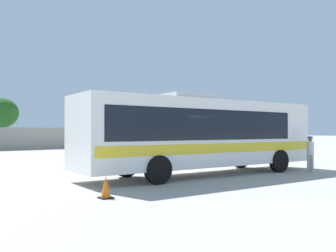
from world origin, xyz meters
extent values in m
plane|color=#A3A099|center=(0.00, 10.00, 0.00)|extent=(300.00, 300.00, 0.00)
cube|color=#9E998C|center=(0.00, 27.26, 1.16)|extent=(80.00, 0.30, 2.31)
cube|color=white|center=(0.61, 0.00, 1.83)|extent=(11.63, 3.49, 2.78)
cube|color=black|center=(0.04, 0.05, 2.17)|extent=(9.58, 3.35, 1.22)
cube|color=yellow|center=(0.61, 0.00, 1.22)|extent=(11.40, 3.50, 0.39)
cube|color=#19212D|center=(6.34, -0.48, 2.33)|extent=(0.23, 2.29, 1.45)
cube|color=yellow|center=(6.34, -0.48, 0.78)|extent=(0.27, 2.50, 0.67)
cube|color=#B2B2B2|center=(-0.24, 0.07, 3.34)|extent=(2.31, 1.58, 0.24)
cylinder|color=black|center=(4.25, 0.93, 0.52)|extent=(1.06, 0.39, 1.04)
cylinder|color=black|center=(4.05, -1.51, 0.52)|extent=(1.06, 0.39, 1.04)
cylinder|color=black|center=(-2.43, 1.48, 0.52)|extent=(1.06, 0.39, 1.04)
cylinder|color=black|center=(-2.63, -0.96, 0.52)|extent=(1.06, 0.39, 1.04)
cylinder|color=#B7B2A8|center=(5.25, -2.31, 0.40)|extent=(0.15, 0.15, 0.80)
cylinder|color=#B7B2A8|center=(5.31, -2.45, 0.40)|extent=(0.15, 0.15, 0.80)
cylinder|color=silver|center=(5.28, -2.38, 1.11)|extent=(0.45, 0.45, 0.63)
sphere|color=#8C6647|center=(5.28, -2.38, 1.53)|extent=(0.22, 0.22, 0.22)
cylinder|color=navy|center=(5.28, -2.38, 1.63)|extent=(0.23, 0.23, 0.06)
cylinder|color=brown|center=(13.36, 32.35, 1.38)|extent=(0.32, 0.32, 2.75)
ellipsoid|color=#2D6628|center=(13.36, 32.35, 4.34)|extent=(4.52, 4.52, 3.84)
cube|color=black|center=(-5.43, -2.16, 0.02)|extent=(0.36, 0.36, 0.04)
cone|color=orange|center=(-5.43, -2.16, 0.34)|extent=(0.28, 0.28, 0.60)
camera|label=1|loc=(-10.51, -11.14, 1.89)|focal=38.35mm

